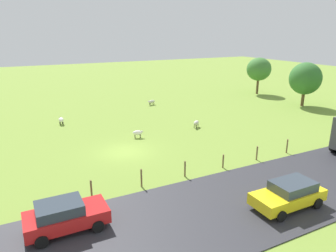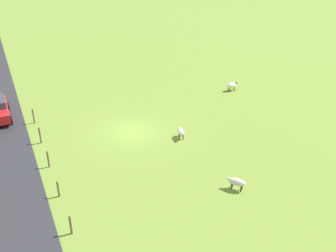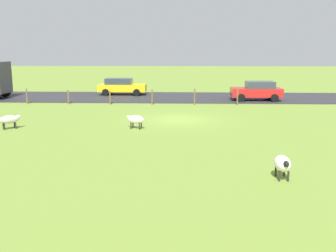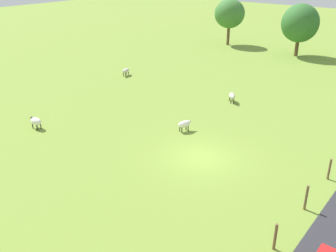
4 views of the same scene
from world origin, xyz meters
The scene contains 9 objects.
ground_plane centered at (0.00, 0.00, 0.00)m, with size 160.00×160.00×0.00m, color olive.
sheep_1 centered at (-3.01, 2.36, 0.52)m, with size 0.73×1.09×0.76m.
sheep_2 centered at (-11.21, -3.64, 0.54)m, with size 1.07×0.53×0.81m.
sheep_3 centered at (-3.34, 9.33, 0.53)m, with size 1.04×1.12×0.77m.
fence_post_0 centered at (6.57, -4.55, 0.62)m, with size 0.12×0.12×1.24m, color brown.
fence_post_1 centered at (6.57, -1.17, 0.64)m, with size 0.12×0.12×1.29m, color brown.
fence_post_2 centered at (6.57, 2.22, 0.60)m, with size 0.12×0.12×1.20m, color brown.
fence_post_3 centered at (6.57, 5.60, 0.54)m, with size 0.12×0.12×1.09m, color brown.
fence_post_4 centered at (6.57, 8.98, 0.59)m, with size 0.12×0.12×1.17m, color brown.
Camera 2 is at (8.45, 25.38, 14.90)m, focal length 42.74 mm.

